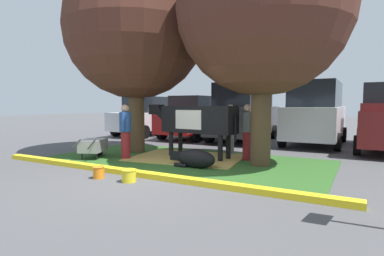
{
  "coord_description": "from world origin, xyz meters",
  "views": [
    {
      "loc": [
        4.15,
        -5.38,
        1.63
      ],
      "look_at": [
        -0.45,
        2.81,
        0.9
      ],
      "focal_mm": 28.75,
      "sensor_mm": 36.0,
      "label": 1
    }
  ],
  "objects_px": {
    "bucket_yellow": "(129,175)",
    "suv_black": "(316,113)",
    "shade_tree_left": "(135,29)",
    "wheelbarrow": "(94,146)",
    "cow_holstein": "(196,120)",
    "person_handler": "(125,130)",
    "calf_lying": "(194,159)",
    "person_visitor_near": "(247,131)",
    "person_visitor_far": "(230,128)",
    "hatchback_white": "(148,116)",
    "shade_tree_right": "(263,9)",
    "suv_dark_grey": "(244,112)",
    "sedan_red": "(194,118)",
    "bucket_orange": "(99,172)"
  },
  "relations": [
    {
      "from": "bucket_yellow",
      "to": "suv_black",
      "type": "bearing_deg",
      "value": 73.01
    },
    {
      "from": "shade_tree_left",
      "to": "wheelbarrow",
      "type": "xyz_separation_m",
      "value": [
        -0.38,
        -1.56,
        -3.7
      ]
    },
    {
      "from": "cow_holstein",
      "to": "person_handler",
      "type": "bearing_deg",
      "value": -143.38
    },
    {
      "from": "person_handler",
      "to": "wheelbarrow",
      "type": "height_order",
      "value": "person_handler"
    },
    {
      "from": "wheelbarrow",
      "to": "bucket_yellow",
      "type": "bearing_deg",
      "value": -30.42
    },
    {
      "from": "calf_lying",
      "to": "cow_holstein",
      "type": "bearing_deg",
      "value": 117.26
    },
    {
      "from": "person_visitor_near",
      "to": "person_visitor_far",
      "type": "relative_size",
      "value": 1.01
    },
    {
      "from": "hatchback_white",
      "to": "shade_tree_right",
      "type": "bearing_deg",
      "value": -33.69
    },
    {
      "from": "person_handler",
      "to": "suv_dark_grey",
      "type": "bearing_deg",
      "value": 77.42
    },
    {
      "from": "calf_lying",
      "to": "bucket_yellow",
      "type": "xyz_separation_m",
      "value": [
        -0.51,
        -1.93,
        -0.1
      ]
    },
    {
      "from": "calf_lying",
      "to": "person_handler",
      "type": "relative_size",
      "value": 0.81
    },
    {
      "from": "person_visitor_far",
      "to": "bucket_yellow",
      "type": "bearing_deg",
      "value": -97.05
    },
    {
      "from": "shade_tree_right",
      "to": "calf_lying",
      "type": "distance_m",
      "value": 4.21
    },
    {
      "from": "sedan_red",
      "to": "wheelbarrow",
      "type": "bearing_deg",
      "value": -89.36
    },
    {
      "from": "shade_tree_left",
      "to": "suv_dark_grey",
      "type": "xyz_separation_m",
      "value": [
        1.98,
        5.0,
        -2.82
      ]
    },
    {
      "from": "shade_tree_right",
      "to": "person_visitor_far",
      "type": "distance_m",
      "value": 3.68
    },
    {
      "from": "shade_tree_left",
      "to": "sedan_red",
      "type": "height_order",
      "value": "shade_tree_left"
    },
    {
      "from": "bucket_yellow",
      "to": "sedan_red",
      "type": "xyz_separation_m",
      "value": [
        -2.87,
        8.05,
        0.84
      ]
    },
    {
      "from": "cow_holstein",
      "to": "person_handler",
      "type": "height_order",
      "value": "person_handler"
    },
    {
      "from": "shade_tree_left",
      "to": "wheelbarrow",
      "type": "bearing_deg",
      "value": -103.66
    },
    {
      "from": "shade_tree_left",
      "to": "person_visitor_far",
      "type": "bearing_deg",
      "value": 19.63
    },
    {
      "from": "calf_lying",
      "to": "wheelbarrow",
      "type": "distance_m",
      "value": 3.32
    },
    {
      "from": "wheelbarrow",
      "to": "sedan_red",
      "type": "xyz_separation_m",
      "value": [
        -0.07,
        6.41,
        0.6
      ]
    },
    {
      "from": "shade_tree_right",
      "to": "suv_dark_grey",
      "type": "xyz_separation_m",
      "value": [
        -2.34,
        5.18,
        -2.79
      ]
    },
    {
      "from": "sedan_red",
      "to": "shade_tree_right",
      "type": "bearing_deg",
      "value": -46.51
    },
    {
      "from": "person_handler",
      "to": "sedan_red",
      "type": "xyz_separation_m",
      "value": [
        -1.04,
        6.08,
        0.11
      ]
    },
    {
      "from": "shade_tree_right",
      "to": "bucket_orange",
      "type": "height_order",
      "value": "shade_tree_right"
    },
    {
      "from": "suv_dark_grey",
      "to": "bucket_orange",
      "type": "bearing_deg",
      "value": -92.43
    },
    {
      "from": "bucket_orange",
      "to": "suv_black",
      "type": "height_order",
      "value": "suv_black"
    },
    {
      "from": "shade_tree_left",
      "to": "suv_black",
      "type": "bearing_deg",
      "value": 45.92
    },
    {
      "from": "wheelbarrow",
      "to": "suv_black",
      "type": "xyz_separation_m",
      "value": [
        5.35,
        6.69,
        0.88
      ]
    },
    {
      "from": "shade_tree_right",
      "to": "sedan_red",
      "type": "bearing_deg",
      "value": 133.49
    },
    {
      "from": "shade_tree_left",
      "to": "wheelbarrow",
      "type": "height_order",
      "value": "shade_tree_left"
    },
    {
      "from": "calf_lying",
      "to": "bucket_orange",
      "type": "relative_size",
      "value": 4.93
    },
    {
      "from": "calf_lying",
      "to": "suv_black",
      "type": "relative_size",
      "value": 0.28
    },
    {
      "from": "shade_tree_right",
      "to": "suv_dark_grey",
      "type": "relative_size",
      "value": 1.37
    },
    {
      "from": "calf_lying",
      "to": "sedan_red",
      "type": "height_order",
      "value": "sedan_red"
    },
    {
      "from": "person_handler",
      "to": "suv_dark_grey",
      "type": "xyz_separation_m",
      "value": [
        1.39,
        6.23,
        0.4
      ]
    },
    {
      "from": "shade_tree_left",
      "to": "person_visitor_near",
      "type": "bearing_deg",
      "value": 5.21
    },
    {
      "from": "person_handler",
      "to": "suv_black",
      "type": "bearing_deg",
      "value": 55.48
    },
    {
      "from": "shade_tree_left",
      "to": "suv_dark_grey",
      "type": "height_order",
      "value": "shade_tree_left"
    },
    {
      "from": "hatchback_white",
      "to": "bucket_orange",
      "type": "bearing_deg",
      "value": -58.95
    },
    {
      "from": "bucket_yellow",
      "to": "suv_dark_grey",
      "type": "relative_size",
      "value": 0.07
    },
    {
      "from": "suv_black",
      "to": "cow_holstein",
      "type": "bearing_deg",
      "value": -117.83
    },
    {
      "from": "bucket_orange",
      "to": "bucket_yellow",
      "type": "bearing_deg",
      "value": 6.07
    },
    {
      "from": "suv_black",
      "to": "bucket_yellow",
      "type": "bearing_deg",
      "value": -106.99
    },
    {
      "from": "shade_tree_right",
      "to": "shade_tree_left",
      "type": "bearing_deg",
      "value": 177.6
    },
    {
      "from": "person_visitor_near",
      "to": "sedan_red",
      "type": "bearing_deg",
      "value": 133.14
    },
    {
      "from": "wheelbarrow",
      "to": "sedan_red",
      "type": "bearing_deg",
      "value": 90.64
    },
    {
      "from": "bucket_yellow",
      "to": "sedan_red",
      "type": "bearing_deg",
      "value": 109.62
    }
  ]
}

